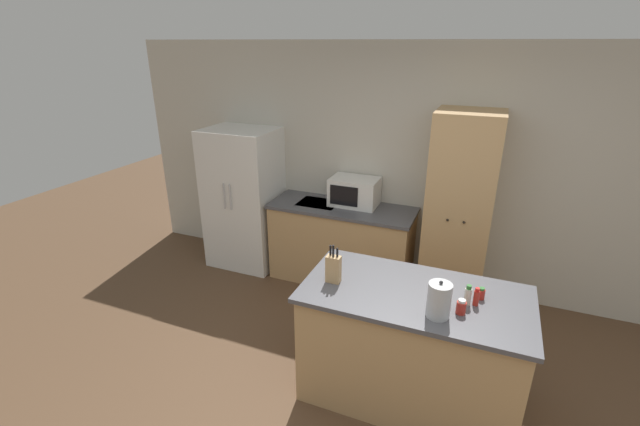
{
  "coord_description": "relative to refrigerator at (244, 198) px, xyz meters",
  "views": [
    {
      "loc": [
        0.54,
        -2.12,
        2.58
      ],
      "look_at": [
        -0.91,
        1.4,
        1.05
      ],
      "focal_mm": 24.0,
      "sensor_mm": 36.0,
      "label": 1
    }
  ],
  "objects": [
    {
      "name": "back_counter",
      "position": [
        1.24,
        0.03,
        -0.38
      ],
      "size": [
        1.6,
        0.62,
        0.9
      ],
      "color": "tan",
      "rests_on": "ground_plane"
    },
    {
      "name": "wall_back",
      "position": [
        2.13,
        0.35,
        0.47
      ],
      "size": [
        7.2,
        0.06,
        2.6
      ],
      "color": "beige",
      "rests_on": "ground_plane"
    },
    {
      "name": "refrigerator",
      "position": [
        0.0,
        0.0,
        0.0
      ],
      "size": [
        0.82,
        0.66,
        1.67
      ],
      "color": "white",
      "rests_on": "ground_plane"
    },
    {
      "name": "microwave",
      "position": [
        1.34,
        0.12,
        0.22
      ],
      "size": [
        0.51,
        0.35,
        0.3
      ],
      "color": "white",
      "rests_on": "back_counter"
    },
    {
      "name": "spice_bottle_amber_oil",
      "position": [
        2.53,
        -1.55,
        0.14
      ],
      "size": [
        0.04,
        0.04,
        0.09
      ],
      "color": "#337033",
      "rests_on": "kitchen_island"
    },
    {
      "name": "kettle",
      "position": [
        2.49,
        -1.66,
        0.22
      ],
      "size": [
        0.15,
        0.15,
        0.26
      ],
      "color": "#B2B5B7",
      "rests_on": "kitchen_island"
    },
    {
      "name": "spice_bottle_tall_dark",
      "position": [
        2.71,
        -1.44,
        0.16
      ],
      "size": [
        0.04,
        0.04,
        0.13
      ],
      "color": "#B2281E",
      "rests_on": "kitchen_island"
    },
    {
      "name": "knife_block",
      "position": [
        1.72,
        -1.52,
        0.21
      ],
      "size": [
        0.1,
        0.07,
        0.3
      ],
      "color": "tan",
      "rests_on": "kitchen_island"
    },
    {
      "name": "spice_bottle_green_herb",
      "position": [
        2.63,
        -1.58,
        0.14
      ],
      "size": [
        0.06,
        0.06,
        0.1
      ],
      "color": "#B2281E",
      "rests_on": "kitchen_island"
    },
    {
      "name": "pantry_cabinet",
      "position": [
        2.45,
        0.03,
        0.17
      ],
      "size": [
        0.61,
        0.61,
        2.0
      ],
      "color": "tan",
      "rests_on": "ground_plane"
    },
    {
      "name": "kitchen_island",
      "position": [
        2.31,
        -1.44,
        -0.37
      ],
      "size": [
        1.6,
        0.83,
        0.93
      ],
      "color": "tan",
      "rests_on": "ground_plane"
    },
    {
      "name": "spice_bottle_pale_salt",
      "position": [
        2.66,
        -1.46,
        0.17
      ],
      "size": [
        0.04,
        0.04,
        0.15
      ],
      "color": "beige",
      "rests_on": "kitchen_island"
    },
    {
      "name": "spice_bottle_short_red",
      "position": [
        2.74,
        -1.35,
        0.14
      ],
      "size": [
        0.05,
        0.05,
        0.09
      ],
      "color": "#B2281E",
      "rests_on": "kitchen_island"
    }
  ]
}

